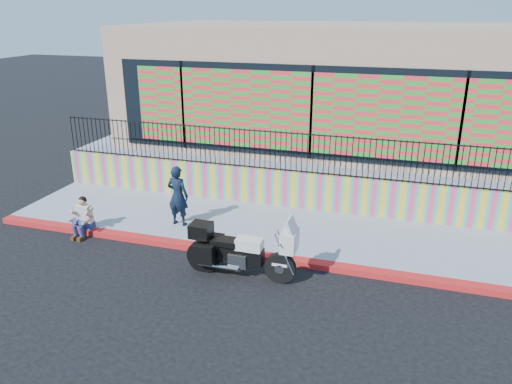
% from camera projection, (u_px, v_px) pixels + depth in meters
% --- Properties ---
extents(ground, '(90.00, 90.00, 0.00)m').
position_uv_depth(ground, '(273.00, 261.00, 12.18)').
color(ground, black).
rests_on(ground, ground).
extents(red_curb, '(16.00, 0.30, 0.15)m').
position_uv_depth(red_curb, '(273.00, 258.00, 12.16)').
color(red_curb, red).
rests_on(red_curb, ground).
extents(sidewalk, '(16.00, 3.00, 0.15)m').
position_uv_depth(sidewalk, '(289.00, 231.00, 13.63)').
color(sidewalk, '#8D93AA').
rests_on(sidewalk, ground).
extents(mural_wall, '(16.00, 0.20, 1.10)m').
position_uv_depth(mural_wall, '(303.00, 190.00, 14.85)').
color(mural_wall, '#E83D74').
rests_on(mural_wall, sidewalk).
extents(metal_fence, '(15.80, 0.04, 1.20)m').
position_uv_depth(metal_fence, '(304.00, 153.00, 14.44)').
color(metal_fence, black).
rests_on(metal_fence, mural_wall).
extents(elevated_platform, '(16.00, 10.00, 1.25)m').
position_uv_depth(elevated_platform, '(331.00, 149.00, 19.43)').
color(elevated_platform, '#8D93AA').
rests_on(elevated_platform, ground).
extents(storefront_building, '(14.00, 8.06, 4.00)m').
position_uv_depth(storefront_building, '(333.00, 82.00, 18.32)').
color(storefront_building, '#A1826B').
rests_on(storefront_building, elevated_platform).
extents(police_motorcycle, '(2.55, 0.84, 1.59)m').
position_uv_depth(police_motorcycle, '(239.00, 250.00, 11.29)').
color(police_motorcycle, black).
rests_on(police_motorcycle, ground).
extents(police_officer, '(0.65, 0.45, 1.69)m').
position_uv_depth(police_officer, '(178.00, 196.00, 13.59)').
color(police_officer, black).
rests_on(police_officer, sidewalk).
extents(seated_man, '(0.54, 0.71, 1.06)m').
position_uv_depth(seated_man, '(82.00, 220.00, 13.37)').
color(seated_man, navy).
rests_on(seated_man, ground).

